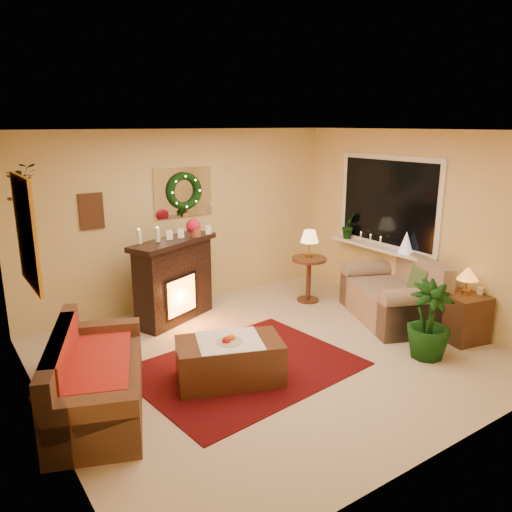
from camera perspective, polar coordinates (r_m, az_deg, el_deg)
floor at (r=6.05m, az=1.90°, el=-11.30°), size 5.00×5.00×0.00m
ceiling at (r=5.43m, az=2.15°, el=14.14°), size 5.00×5.00×0.00m
wall_back at (r=7.49m, az=-8.24°, el=4.21°), size 5.00×5.00×0.00m
wall_front at (r=4.09m, az=21.08°, el=-5.73°), size 5.00×5.00×0.00m
wall_left at (r=4.64m, az=-23.80°, el=-3.62°), size 4.50×4.50×0.00m
wall_right at (r=7.33m, az=18.02°, el=3.39°), size 4.50×4.50×0.00m
area_rug at (r=5.77m, az=-1.18°, el=-12.61°), size 2.55×2.02×0.01m
sofa at (r=5.09m, az=-17.69°, el=-11.98°), size 1.39×1.96×0.77m
red_throw at (r=5.19m, az=-18.77°, el=-11.25°), size 0.80×1.31×0.02m
fireplace at (r=6.99m, az=-9.33°, el=-2.97°), size 1.24×0.81×1.09m
poinsettia at (r=6.95m, az=-7.18°, el=3.41°), size 0.21×0.21×0.21m
mantel_candle_a at (r=6.60m, az=-13.21°, el=2.15°), size 0.06×0.06×0.18m
mantel_candle_b at (r=6.66m, az=-11.18°, el=2.39°), size 0.06×0.06×0.19m
mantel_mirror at (r=7.41m, az=-8.29°, el=7.22°), size 0.92×0.02×0.72m
wreath at (r=7.37m, az=-8.15°, el=7.35°), size 0.55×0.11×0.55m
wall_art at (r=6.95m, az=-18.30°, el=4.87°), size 0.32×0.03×0.48m
gold_mirror at (r=4.82m, az=-24.82°, el=2.49°), size 0.03×0.84×1.00m
hanging_plant at (r=5.54m, az=-25.02°, el=6.24°), size 0.33×0.28×0.36m
loveseat at (r=7.22m, az=15.22°, el=-3.80°), size 1.45×1.80×0.91m
window_frame at (r=7.62m, az=14.84°, el=5.95°), size 0.03×1.86×1.36m
window_glass at (r=7.61m, az=14.76°, el=5.94°), size 0.02×1.70×1.22m
window_sill at (r=7.67m, az=13.99°, el=0.88°), size 0.22×1.86×0.04m
mini_tree at (r=7.35m, az=16.78°, el=1.44°), size 0.22×0.22×0.33m
sill_plant at (r=8.09m, az=10.55°, el=3.35°), size 0.29×0.24×0.53m
side_table_round at (r=7.74m, az=6.02°, el=-2.83°), size 0.65×0.65×0.69m
lamp_cream at (r=7.63m, az=6.12°, el=1.24°), size 0.28×0.28×0.43m
end_table_square at (r=6.87m, az=22.58°, el=-6.74°), size 0.58×0.58×0.60m
lamp_tiffany at (r=6.75m, az=22.95°, el=-2.90°), size 0.26×0.26×0.38m
coffee_table at (r=5.42m, az=-3.03°, el=-12.12°), size 1.24×0.96×0.46m
fruit_bowl at (r=5.29m, az=-3.04°, el=-9.97°), size 0.28×0.28×0.06m
floor_palm at (r=6.17m, az=19.16°, el=-7.06°), size 1.99×1.99×2.75m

